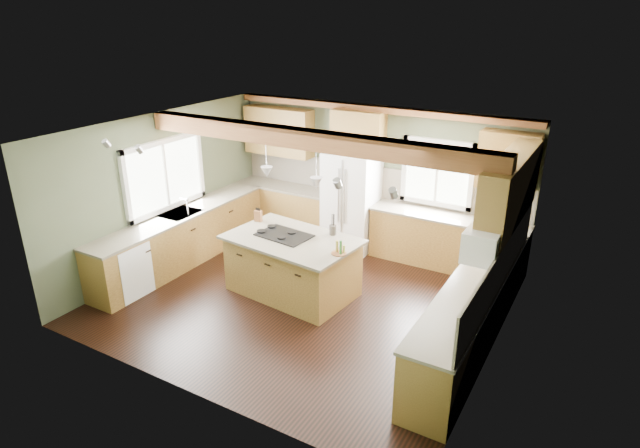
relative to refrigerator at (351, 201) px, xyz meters
The scene contains 37 objects.
floor 2.32m from the refrigerator, 81.95° to the right, with size 5.60×5.60×0.00m, color black.
ceiling 2.73m from the refrigerator, 81.95° to the right, with size 5.60×5.60×0.00m, color silver.
wall_back 0.63m from the refrigerator, 51.71° to the left, with size 5.60×5.60×0.00m, color #465038.
wall_left 3.30m from the refrigerator, 139.70° to the right, with size 5.00×5.00×0.00m, color #465038.
wall_right 3.78m from the refrigerator, 34.37° to the right, with size 5.00×5.00×0.00m, color #465038.
ceiling_beam 2.58m from the refrigerator, 81.55° to the right, with size 5.55×0.26×0.26m, color brown.
soffit_trim 1.69m from the refrigerator, 43.03° to the left, with size 5.55×0.20×0.10m, color brown.
backsplash_back 0.57m from the refrigerator, 50.58° to the left, with size 5.58×0.03×0.58m, color brown.
backsplash_right 3.73m from the refrigerator, 33.86° to the right, with size 0.03×3.70×0.58m, color brown.
base_cab_back_left 1.56m from the refrigerator, behind, with size 2.02×0.60×0.88m, color brown.
counter_back_left 1.49m from the refrigerator, behind, with size 2.06×0.64×0.04m, color #4C4538.
base_cab_back_right 1.85m from the refrigerator, ahead, with size 2.62×0.60×0.88m, color brown.
counter_back_right 1.79m from the refrigerator, ahead, with size 2.66×0.64×0.04m, color #4C4538.
base_cab_left 3.06m from the refrigerator, 136.74° to the right, with size 0.60×3.70×0.88m, color brown.
counter_left 3.02m from the refrigerator, 136.74° to the right, with size 0.64×3.74×0.04m, color #4C4538.
base_cab_right 3.51m from the refrigerator, 36.47° to the right, with size 0.60×3.70×0.88m, color brown.
counter_right 3.48m from the refrigerator, 36.47° to the right, with size 0.64×3.74×0.04m, color #4C4538.
upper_cab_back_left 2.00m from the refrigerator, behind, with size 1.40×0.35×0.90m, color brown.
upper_cab_over_fridge 1.27m from the refrigerator, 90.00° to the left, with size 0.96×0.35×0.70m, color brown.
upper_cab_right 3.34m from the refrigerator, 22.64° to the right, with size 0.35×2.20×0.90m, color brown.
upper_cab_back_corner 2.81m from the refrigerator, ahead, with size 0.90×0.35×0.90m, color brown.
window_left 3.30m from the refrigerator, 140.15° to the right, with size 0.04×1.60×1.05m, color white.
window_back 1.63m from the refrigerator, 13.94° to the left, with size 1.10×0.04×1.00m, color white.
sink 3.02m from the refrigerator, 136.74° to the right, with size 0.50×0.65×0.03m, color #262628.
faucet 2.90m from the refrigerator, 134.30° to the right, with size 0.02×0.02×0.28m, color #B2B2B7.
dishwasher 4.05m from the refrigerator, 123.02° to the right, with size 0.60×0.60×0.84m, color white.
oven 4.40m from the refrigerator, 50.38° to the right, with size 0.60×0.72×0.84m, color white.
microwave 3.66m from the refrigerator, 37.00° to the right, with size 0.40×0.70×0.38m, color white.
pendant_left 2.24m from the refrigerator, 102.45° to the right, with size 0.18×0.18×0.16m, color #B2B2B7.
pendant_right 2.34m from the refrigerator, 76.92° to the right, with size 0.18×0.18×0.16m, color #B2B2B7.
refrigerator is the anchor object (origin of this frame).
island 2.07m from the refrigerator, 89.35° to the right, with size 1.84×1.13×0.88m, color olive.
island_top 2.02m from the refrigerator, 89.35° to the right, with size 1.96×1.25×0.04m, color #4C4538.
cooktop 2.01m from the refrigerator, 93.70° to the right, with size 0.80×0.53×0.02m, color black.
knife_block 1.90m from the refrigerator, 115.91° to the right, with size 0.11×0.08×0.19m, color brown.
utensil_crock 1.66m from the refrigerator, 72.95° to the right, with size 0.11×0.11×0.15m, color #3A322F.
bottle_tray 2.33m from the refrigerator, 67.37° to the right, with size 0.22×0.22×0.20m, color brown, non-canonical shape.
Camera 1 is at (3.80, -6.10, 4.14)m, focal length 30.00 mm.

